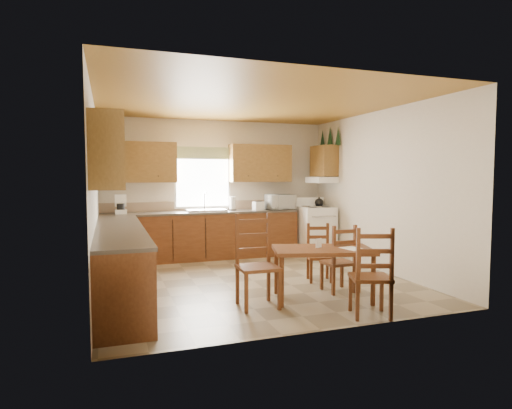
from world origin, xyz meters
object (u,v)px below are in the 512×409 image
object	(u,v)px
stove	(316,231)
chair_near_right	(338,258)
chair_near_left	(370,272)
chair_far_right	(319,253)
dining_table	(322,274)
microwave	(280,202)
chair_far_left	(258,261)

from	to	relation	value
stove	chair_near_right	distance (m)	2.71
stove	chair_near_left	bearing A→B (deg)	-104.84
chair_far_right	dining_table	bearing A→B (deg)	-98.67
chair_near_left	chair_far_right	bearing A→B (deg)	-78.16
microwave	chair_far_left	size ratio (longest dim) A/B	0.45
stove	chair_near_left	xyz separation A→B (m)	(-1.13, -3.58, 0.04)
microwave	chair_near_right	bearing A→B (deg)	-98.97
stove	chair_far_right	size ratio (longest dim) A/B	1.11
chair_near_right	microwave	bearing A→B (deg)	-98.29
chair_far_left	chair_far_right	xyz separation A→B (m)	(1.32, 0.91, -0.13)
stove	chair_far_left	size ratio (longest dim) A/B	0.85
dining_table	chair_far_right	world-z (taller)	chair_far_right
stove	chair_near_left	world-z (taller)	chair_near_left
dining_table	chair_near_left	world-z (taller)	chair_near_left
chair_near_right	chair_far_left	xyz separation A→B (m)	(-1.29, -0.31, 0.10)
stove	chair_far_right	distance (m)	2.15
dining_table	microwave	bearing A→B (deg)	93.35
chair_near_left	chair_far_right	world-z (taller)	chair_near_left
dining_table	chair_far_left	world-z (taller)	chair_far_left
dining_table	chair_near_left	bearing A→B (deg)	-58.93
microwave	chair_near_left	xyz separation A→B (m)	(-0.48, -3.89, -0.56)
chair_near_left	chair_far_left	bearing A→B (deg)	-14.48
dining_table	chair_far_left	bearing A→B (deg)	-162.54
chair_near_left	chair_near_right	xyz separation A→B (m)	(0.18, 1.04, -0.05)
microwave	dining_table	world-z (taller)	microwave
stove	microwave	size ratio (longest dim) A/B	1.89
stove	chair_near_right	size ratio (longest dim) A/B	1.03
dining_table	chair_near_right	bearing A→B (deg)	51.72
stove	chair_far_right	bearing A→B (deg)	-112.79
chair_near_right	dining_table	bearing A→B (deg)	33.65
chair_far_left	chair_far_right	size ratio (longest dim) A/B	1.31
stove	chair_far_left	xyz separation A→B (m)	(-2.24, -2.85, 0.09)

